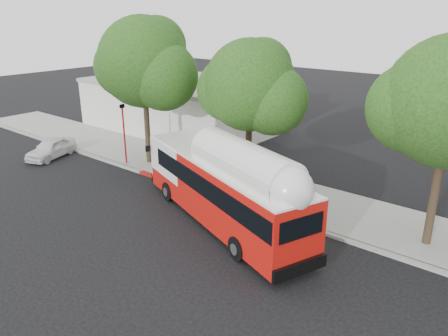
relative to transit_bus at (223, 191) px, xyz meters
name	(u,v)px	position (x,y,z in m)	size (l,w,h in m)	color
ground	(190,233)	(-0.55, -1.77, -1.74)	(120.00, 120.00, 0.00)	black
sidewalk	(267,190)	(-0.55, 4.73, -1.67)	(60.00, 5.00, 0.15)	gray
curb_strip	(240,205)	(-0.55, 2.13, -1.67)	(60.00, 0.30, 0.15)	gray
red_curb_segment	(198,191)	(-3.55, 2.13, -1.66)	(10.00, 0.32, 0.16)	#9F1411
street_tree_left	(149,66)	(-9.08, 3.79, 4.86)	(6.67, 5.80, 9.74)	#2D2116
street_tree_mid	(257,90)	(-1.15, 4.29, 4.16)	(5.75, 5.00, 8.62)	#2D2116
low_commercial_bldg	(183,104)	(-14.55, 12.23, 0.41)	(16.20, 10.20, 4.25)	silver
transit_bus	(223,191)	(0.00, 0.00, 0.00)	(12.58, 6.43, 3.73)	red
parked_car	(51,148)	(-16.00, 0.25, -1.05)	(4.05, 1.63, 1.38)	silver
signal_pole	(124,135)	(-10.54, 2.55, 0.41)	(0.12, 0.40, 4.19)	red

